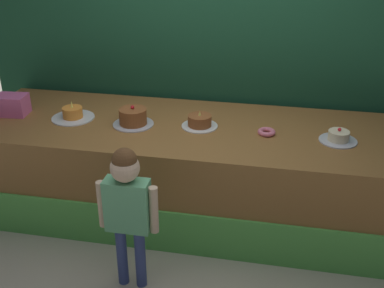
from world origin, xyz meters
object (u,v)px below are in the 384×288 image
donut (267,132)px  cake_left (133,117)px  child_figure (127,201)px  cake_right (338,137)px  cake_far_left (73,114)px  pink_box (12,105)px  cake_center (200,122)px

donut → cake_left: 1.07m
child_figure → donut: 1.25m
donut → cake_left: (-1.06, -0.02, 0.04)m
donut → cake_right: (0.53, -0.02, 0.02)m
cake_left → cake_right: size_ratio=1.16×
child_figure → donut: (0.83, 0.93, 0.14)m
child_figure → cake_left: (-0.24, 0.91, 0.19)m
donut → cake_right: 0.53m
cake_far_left → cake_right: cake_far_left is taller
pink_box → cake_far_left: bearing=1.4°
cake_right → cake_far_left: bearing=179.2°
pink_box → cake_left: size_ratio=0.75×
child_figure → cake_left: bearing=104.7°
child_figure → cake_right: bearing=33.8°
cake_center → cake_right: cake_center is taller
child_figure → cake_far_left: size_ratio=2.99×
child_figure → cake_left: 0.96m
cake_center → cake_far_left: bearing=-178.1°
cake_far_left → cake_left: 0.53m
donut → cake_right: bearing=-2.5°
pink_box → donut: (2.13, 0.01, -0.07)m
pink_box → cake_right: pink_box is taller
cake_far_left → cake_right: (2.13, -0.03, -0.00)m
donut → cake_center: bearing=175.3°
pink_box → cake_far_left: size_ratio=0.70×
cake_right → pink_box: bearing=179.6°
child_figure → pink_box: size_ratio=4.27×
cake_left → cake_center: size_ratio=1.13×
donut → cake_far_left: size_ratio=0.39×
pink_box → donut: pink_box is taller
cake_far_left → cake_center: 1.06m
cake_right → child_figure: bearing=-146.2°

